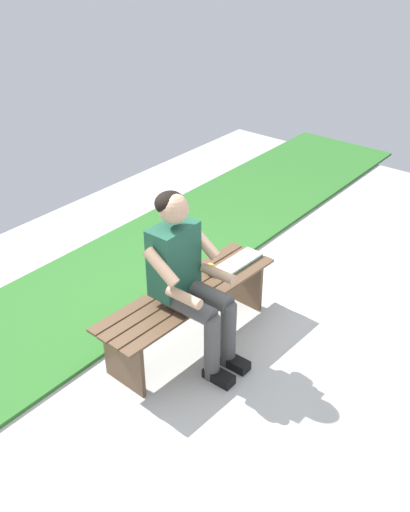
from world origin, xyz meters
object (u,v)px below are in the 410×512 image
Objects in this scene: apple at (210,269)px; book_open at (239,262)px; person_seated at (188,275)px; bench_near at (189,304)px.

apple reaches higher than book_open.
person_seated is 0.46m from apple.
bench_near is at bearing 4.78° from apple.
person_seated is 14.29× the size of apple.
book_open is at bearing 174.21° from bench_near.
bench_near is 0.55m from book_open.
bench_near is 17.57× the size of apple.
person_seated is 0.70m from book_open.
bench_near is at bearing -3.15° from book_open.
apple is (-0.28, -0.02, 0.15)m from bench_near.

